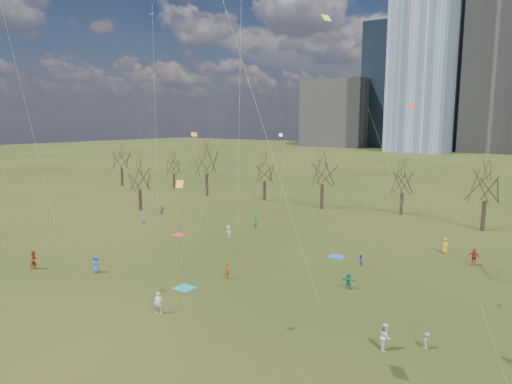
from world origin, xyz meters
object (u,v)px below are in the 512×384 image
Objects in this scene: blanket_navy at (337,257)px; person_0 at (96,264)px; blanket_crimson at (179,235)px; person_1 at (158,303)px; person_4 at (228,271)px; blanket_teal at (185,288)px; person_2 at (34,260)px.

blanket_navy is 0.96× the size of person_0.
person_1 is at bearing -48.23° from blanket_crimson.
person_4 is (11.21, 5.93, -0.11)m from person_0.
blanket_crimson is at bearing 99.59° from person_1.
blanket_teal is at bearing 105.81° from person_4.
person_4 is at bearing 33.08° from person_0.
blanket_navy is at bearing 45.84° from person_1.
blanket_navy is 21.32m from person_1.
blanket_teal is 4.32m from person_4.
person_2 is 1.32× the size of person_4.
person_0 is 1.15× the size of person_4.
blanket_teal is 0.96× the size of person_1.
person_4 is at bearing -63.18° from person_2.
person_4 is at bearing 61.69° from person_1.
person_4 is at bearing 68.97° from blanket_teal.
person_1 is at bearing -91.00° from person_2.
blanket_navy is at bearing 8.78° from blanket_crimson.
person_0 is 0.87× the size of person_2.
blanket_teal is at bearing 81.37° from person_1.
blanket_navy is at bearing 53.00° from person_0.
blanket_teal is 0.84× the size of person_2.
person_0 reaches higher than blanket_navy.
person_2 is at bearing -147.14° from person_0.
blanket_crimson is at bearing -171.22° from blanket_navy.
person_4 reaches higher than blanket_navy.
blanket_navy is 30.20m from person_2.
blanket_crimson is at bearing 110.40° from person_0.
person_2 is at bearing -136.34° from blanket_navy.
person_2 is (-5.60, -2.94, 0.12)m from person_0.
person_1 reaches higher than blanket_navy.
person_2 is (-1.59, -17.71, 0.94)m from blanket_crimson.
person_4 is at bearing -112.76° from blanket_navy.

